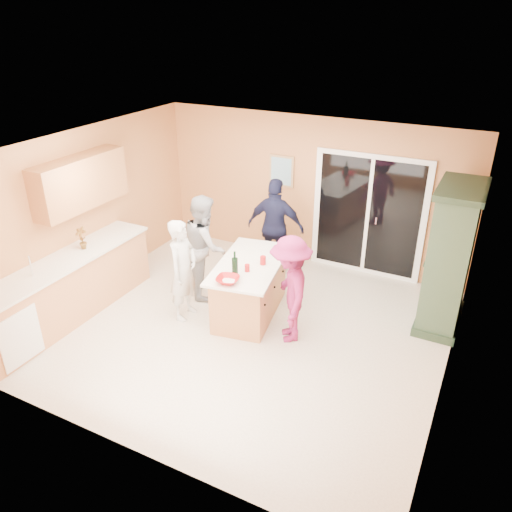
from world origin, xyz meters
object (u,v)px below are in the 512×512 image
at_px(green_hutch, 449,260).
at_px(woman_grey, 205,246).
at_px(kitchen_island, 250,290).
at_px(woman_navy, 276,227).
at_px(woman_magenta, 290,290).
at_px(woman_white, 183,270).

distance_m(green_hutch, woman_grey, 3.61).
bearing_deg(kitchen_island, woman_navy, 89.38).
xyz_separation_m(kitchen_island, green_hutch, (2.59, 1.03, 0.63)).
distance_m(kitchen_island, green_hutch, 2.86).
bearing_deg(woman_grey, kitchen_island, -139.58).
bearing_deg(green_hutch, woman_magenta, -143.68).
height_order(kitchen_island, woman_magenta, woman_magenta).
bearing_deg(woman_navy, kitchen_island, 93.04).
bearing_deg(woman_magenta, woman_white, -113.30).
relative_size(kitchen_island, woman_navy, 1.03).
distance_m(green_hutch, woman_magenta, 2.27).
xyz_separation_m(kitchen_island, woman_navy, (-0.23, 1.39, 0.44)).
bearing_deg(woman_navy, woman_magenta, 114.27).
bearing_deg(woman_grey, woman_magenta, -142.53).
xyz_separation_m(woman_grey, woman_magenta, (1.69, -0.57, -0.06)).
bearing_deg(woman_white, woman_magenta, -85.53).
xyz_separation_m(green_hutch, woman_magenta, (-1.82, -1.34, -0.26)).
relative_size(kitchen_island, woman_grey, 1.06).
xyz_separation_m(woman_grey, woman_navy, (0.70, 1.13, 0.02)).
distance_m(kitchen_island, woman_magenta, 0.91).
height_order(green_hutch, woman_white, green_hutch).
bearing_deg(woman_navy, green_hutch, 166.55).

